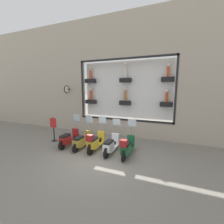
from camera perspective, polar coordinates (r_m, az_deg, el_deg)
ground_plane at (r=7.23m, az=-4.22°, el=-16.89°), size 120.00×120.00×0.00m
building_facade at (r=9.90m, az=4.92°, el=13.47°), size 1.21×36.00×7.73m
scooter_green_0 at (r=7.14m, az=5.71°, el=-13.09°), size 1.80×0.60×1.61m
scooter_white_1 at (r=7.46m, az=-0.47°, el=-12.42°), size 1.80×0.61×1.57m
scooter_yellow_2 at (r=7.73m, az=-6.45°, el=-11.22°), size 1.81×0.60×1.65m
scooter_olive_3 at (r=8.20m, az=-11.50°, el=-10.67°), size 1.79×0.60×1.66m
scooter_red_4 at (r=8.66m, az=-16.17°, el=-9.66°), size 1.80×0.61×1.67m
shop_sign_post at (r=9.64m, az=-21.35°, el=-5.92°), size 0.36×0.45×1.46m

